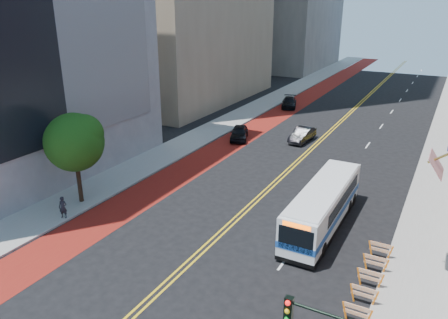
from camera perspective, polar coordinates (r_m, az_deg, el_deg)
name	(u,v)px	position (r m, az deg, el deg)	size (l,w,h in m)	color
ground	(156,293)	(23.90, -8.85, -16.88)	(160.00, 160.00, 0.00)	black
sidewalk_left	(225,124)	(52.83, 0.14, 4.71)	(4.00, 140.00, 0.15)	gray
sidewalk_right	(445,156)	(47.08, 26.85, 0.44)	(4.00, 140.00, 0.15)	gray
bus_lane_paint	(254,129)	(51.20, 4.00, 4.06)	(3.60, 140.00, 0.01)	maroon
center_line_inner	(321,138)	(48.64, 12.53, 2.72)	(0.14, 140.00, 0.01)	gold
center_line_outer	(324,139)	(48.56, 12.93, 2.66)	(0.14, 140.00, 0.01)	gold
lane_dashes	(381,126)	(55.24, 19.86, 4.10)	(0.14, 98.20, 0.01)	silver
construction_barriers	(361,302)	(22.97, 17.41, -17.33)	(1.42, 10.91, 1.00)	orange
street_tree	(75,140)	(32.65, -18.88, 2.42)	(4.20, 4.20, 6.70)	black
transit_bus	(323,205)	(29.63, 12.87, -5.83)	(2.39, 10.74, 2.95)	silver
car_a	(239,133)	(46.94, 1.99, 3.50)	(1.73, 4.30, 1.46)	black
car_b	(302,135)	(47.02, 10.19, 3.20)	(1.54, 4.40, 1.45)	black
car_c	(289,103)	(61.70, 8.50, 7.37)	(1.92, 4.72, 1.37)	black
pedestrian	(63,207)	(31.93, -20.29, -5.89)	(0.56, 0.37, 1.55)	black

